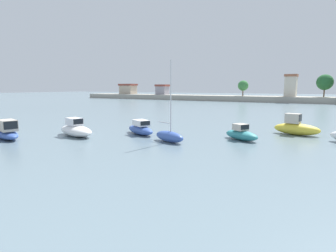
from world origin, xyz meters
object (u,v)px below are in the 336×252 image
object	(u,v)px
moored_boat_7	(296,128)
moored_boat_4	(141,129)
moored_boat_3	(76,130)
moored_boat_6	(241,134)
moored_boat_5	(169,136)
moored_boat_2	(6,132)

from	to	relation	value
moored_boat_7	moored_boat_4	bearing A→B (deg)	-139.80
moored_boat_7	moored_boat_3	bearing A→B (deg)	-137.02
moored_boat_6	moored_boat_4	bearing A→B (deg)	-137.74
moored_boat_3	moored_boat_6	world-z (taller)	moored_boat_3
moored_boat_3	moored_boat_5	size ratio (longest dim) A/B	0.77
moored_boat_6	moored_boat_3	bearing A→B (deg)	-127.57
moored_boat_7	moored_boat_6	bearing A→B (deg)	-115.31
moored_boat_5	moored_boat_7	xyz separation A→B (m)	(8.72, 9.02, 0.17)
moored_boat_5	moored_boat_6	xyz separation A→B (m)	(4.91, 3.85, -0.01)
moored_boat_3	moored_boat_4	xyz separation A→B (m)	(4.65, 3.74, -0.05)
moored_boat_4	moored_boat_5	bearing A→B (deg)	4.14
moored_boat_4	moored_boat_7	size ratio (longest dim) A/B	0.99
moored_boat_4	moored_boat_6	xyz separation A→B (m)	(9.12, 2.04, -0.04)
moored_boat_5	moored_boat_6	bearing A→B (deg)	58.25
moored_boat_4	moored_boat_7	world-z (taller)	moored_boat_7
moored_boat_2	moored_boat_3	world-z (taller)	moored_boat_2
moored_boat_5	moored_boat_4	bearing A→B (deg)	176.82
moored_boat_5	moored_boat_2	bearing A→B (deg)	-135.47
moored_boat_3	moored_boat_2	bearing A→B (deg)	-121.11
moored_boat_2	moored_boat_7	bearing A→B (deg)	50.54
moored_boat_2	moored_boat_5	xyz separation A→B (m)	(13.06, 5.93, -0.11)
moored_boat_2	moored_boat_6	bearing A→B (deg)	44.63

